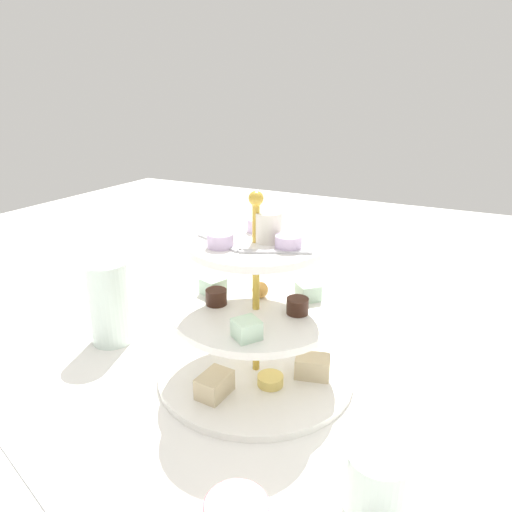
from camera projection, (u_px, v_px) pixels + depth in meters
name	position (u px, v px, depth m)	size (l,w,h in m)	color
ground_plane	(256.00, 374.00, 0.67)	(2.40, 2.40, 0.00)	white
tiered_serving_stand	(256.00, 324.00, 0.64)	(0.28, 0.28, 0.27)	white
water_glass_tall_right	(109.00, 303.00, 0.74)	(0.07, 0.07, 0.14)	silver
water_glass_short_left	(377.00, 482.00, 0.45)	(0.06, 0.06, 0.07)	silver
butter_knife_left	(289.00, 290.00, 0.96)	(0.17, 0.01, 0.00)	silver
butter_knife_right	(35.00, 483.00, 0.48)	(0.17, 0.01, 0.00)	silver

